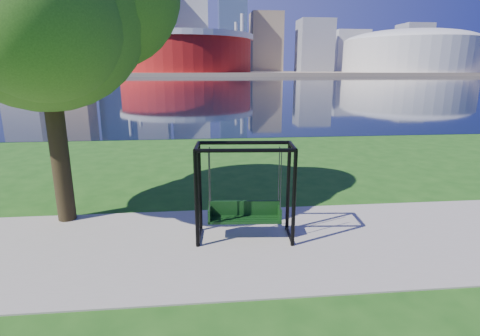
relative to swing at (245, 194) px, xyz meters
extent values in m
plane|color=#1E5114|center=(0.19, 0.20, -1.01)|extent=(900.00, 900.00, 0.00)
cube|color=#9E937F|center=(0.19, -0.30, -0.99)|extent=(120.00, 4.00, 0.03)
cube|color=black|center=(0.19, 102.20, -1.00)|extent=(900.00, 180.00, 0.02)
cube|color=#937F60|center=(0.19, 306.20, -0.01)|extent=(900.00, 228.00, 2.00)
cylinder|color=maroon|center=(-9.81, 235.20, 11.99)|extent=(80.00, 80.00, 22.00)
cylinder|color=silver|center=(-9.81, 235.20, 21.49)|extent=(83.00, 83.00, 3.00)
cylinder|color=silver|center=(23.09, 254.20, 16.99)|extent=(2.00, 2.00, 32.00)
cylinder|color=silver|center=(-42.72, 254.20, 16.99)|extent=(2.00, 2.00, 32.00)
cylinder|color=silver|center=(-42.72, 216.20, 16.99)|extent=(2.00, 2.00, 32.00)
cylinder|color=silver|center=(23.09, 216.20, 16.99)|extent=(2.00, 2.00, 32.00)
cylinder|color=beige|center=(135.19, 235.20, 10.99)|extent=(84.00, 84.00, 20.00)
ellipsoid|color=beige|center=(135.19, 235.20, 19.99)|extent=(84.00, 84.00, 15.12)
cube|color=gray|center=(-139.81, 310.20, 31.99)|extent=(28.00, 28.00, 62.00)
cube|color=#998466|center=(-99.81, 300.20, 44.99)|extent=(26.00, 26.00, 88.00)
cube|color=slate|center=(-69.81, 325.20, 48.49)|extent=(30.00, 24.00, 95.00)
cube|color=gray|center=(-39.81, 305.20, 36.99)|extent=(24.00, 24.00, 72.00)
cube|color=silver|center=(-9.81, 335.20, 40.99)|extent=(32.00, 28.00, 80.00)
cube|color=slate|center=(25.19, 310.20, 29.99)|extent=(22.00, 22.00, 58.00)
cube|color=#998466|center=(55.19, 325.20, 24.99)|extent=(26.00, 26.00, 48.00)
cube|color=gray|center=(95.19, 315.20, 21.99)|extent=(28.00, 24.00, 42.00)
cube|color=silver|center=(135.19, 340.20, 18.99)|extent=(30.00, 26.00, 36.00)
cube|color=gray|center=(185.19, 320.20, 20.99)|extent=(24.00, 24.00, 40.00)
cube|color=#998466|center=(225.19, 335.20, 16.99)|extent=(26.00, 26.00, 32.00)
cylinder|color=black|center=(-1.01, -0.35, 0.01)|extent=(0.09, 0.09, 2.05)
cylinder|color=black|center=(0.94, -0.50, 0.01)|extent=(0.09, 0.09, 2.05)
cylinder|color=black|center=(-0.95, 0.45, 0.01)|extent=(0.09, 0.09, 2.05)
cylinder|color=black|center=(1.01, 0.30, 0.01)|extent=(0.09, 0.09, 2.05)
cylinder|color=black|center=(-0.03, -0.42, 1.04)|extent=(1.96, 0.24, 0.08)
cylinder|color=black|center=(0.03, 0.37, 1.04)|extent=(1.96, 0.24, 0.08)
cylinder|color=black|center=(-0.98, 0.05, 1.04)|extent=(0.14, 0.81, 0.08)
cylinder|color=black|center=(-0.98, 0.05, -0.94)|extent=(0.13, 0.80, 0.06)
cylinder|color=black|center=(0.97, -0.10, 1.04)|extent=(0.14, 0.81, 0.08)
cylinder|color=black|center=(0.97, -0.10, -0.94)|extent=(0.13, 0.80, 0.06)
cube|color=black|center=(0.00, -0.02, -0.56)|extent=(1.59, 0.53, 0.05)
cube|color=black|center=(0.01, 0.15, -0.37)|extent=(1.56, 0.17, 0.34)
cube|color=black|center=(-0.75, 0.04, -0.44)|extent=(0.08, 0.40, 0.30)
cube|color=black|center=(0.75, -0.09, -0.44)|extent=(0.08, 0.40, 0.30)
cylinder|color=#323237|center=(-0.75, -0.13, 0.35)|extent=(0.02, 0.02, 1.29)
cylinder|color=#323237|center=(0.72, -0.25, 0.35)|extent=(0.02, 0.02, 1.29)
cylinder|color=#323237|center=(-0.72, 0.20, 0.35)|extent=(0.02, 0.02, 1.29)
cylinder|color=#323237|center=(0.74, 0.08, 0.35)|extent=(0.02, 0.02, 1.29)
cylinder|color=black|center=(-4.19, 1.45, 1.06)|extent=(0.41, 0.41, 4.15)
sphere|color=#335B1A|center=(-4.19, 1.45, 3.89)|extent=(4.52, 4.52, 4.52)
sphere|color=#335B1A|center=(-3.81, 0.41, 3.42)|extent=(3.02, 3.02, 3.02)
camera|label=1|loc=(-0.86, -7.46, 2.55)|focal=28.00mm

